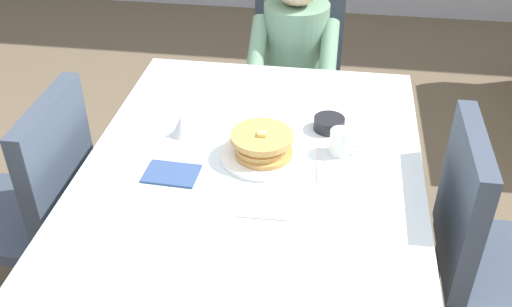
{
  "coord_description": "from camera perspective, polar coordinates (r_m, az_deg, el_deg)",
  "views": [
    {
      "loc": [
        0.24,
        -1.51,
        1.87
      ],
      "look_at": [
        0.01,
        0.02,
        0.79
      ],
      "focal_mm": 41.38,
      "sensor_mm": 36.0,
      "label": 1
    }
  ],
  "objects": [
    {
      "name": "diner_person",
      "position": [
        2.8,
        3.72,
        9.37
      ],
      "size": [
        0.4,
        0.43,
        1.12
      ],
      "rotation": [
        0.0,
        0.0,
        3.14
      ],
      "color": "gray",
      "rests_on": "ground"
    },
    {
      "name": "bowl_butter",
      "position": [
        2.11,
        7.08,
        2.89
      ],
      "size": [
        0.11,
        0.11,
        0.04
      ],
      "primitive_type": "cylinder",
      "color": "black",
      "rests_on": "dining_table_main"
    },
    {
      "name": "fork_left_of_plate",
      "position": [
        1.97,
        -4.96,
        -0.15
      ],
      "size": [
        0.02,
        0.18,
        0.0
      ],
      "primitive_type": "cube",
      "rotation": [
        0.0,
        0.0,
        1.54
      ],
      "color": "silver",
      "rests_on": "dining_table_main"
    },
    {
      "name": "chair_diner",
      "position": [
        3.0,
        3.91,
        8.25
      ],
      "size": [
        0.44,
        0.45,
        0.93
      ],
      "rotation": [
        0.0,
        0.0,
        3.14
      ],
      "color": "#384251",
      "rests_on": "ground"
    },
    {
      "name": "napkin_folded",
      "position": [
        1.9,
        -8.16,
        -1.94
      ],
      "size": [
        0.17,
        0.13,
        0.01
      ],
      "primitive_type": "cube",
      "rotation": [
        0.0,
        0.0,
        -0.04
      ],
      "color": "#334C7F",
      "rests_on": "dining_table_main"
    },
    {
      "name": "syrup_pitcher",
      "position": [
        2.07,
        -7.2,
        2.69
      ],
      "size": [
        0.08,
        0.08,
        0.07
      ],
      "color": "silver",
      "rests_on": "dining_table_main"
    },
    {
      "name": "breakfast_stack",
      "position": [
        1.93,
        0.61,
        0.95
      ],
      "size": [
        0.21,
        0.21,
        0.08
      ],
      "color": "tan",
      "rests_on": "plate_breakfast"
    },
    {
      "name": "knife_right_of_plate",
      "position": [
        1.93,
        6.1,
        -1.1
      ],
      "size": [
        0.03,
        0.2,
        0.0
      ],
      "primitive_type": "cube",
      "rotation": [
        0.0,
        0.0,
        1.65
      ],
      "color": "silver",
      "rests_on": "dining_table_main"
    },
    {
      "name": "cup_coffee",
      "position": [
        1.98,
        8.28,
        1.12
      ],
      "size": [
        0.11,
        0.08,
        0.08
      ],
      "color": "white",
      "rests_on": "dining_table_main"
    },
    {
      "name": "chair_right_side",
      "position": [
        2.09,
        21.16,
        -8.0
      ],
      "size": [
        0.45,
        0.44,
        0.93
      ],
      "rotation": [
        0.0,
        0.0,
        -1.57
      ],
      "color": "#384251",
      "rests_on": "ground"
    },
    {
      "name": "plate_breakfast",
      "position": [
        1.96,
        0.59,
        -0.15
      ],
      "size": [
        0.28,
        0.28,
        0.02
      ],
      "primitive_type": "cylinder",
      "color": "white",
      "rests_on": "dining_table_main"
    },
    {
      "name": "dining_table_main",
      "position": [
        1.96,
        -0.46,
        -3.7
      ],
      "size": [
        1.12,
        1.52,
        0.74
      ],
      "color": "silver",
      "rests_on": "ground"
    },
    {
      "name": "spoon_near_edge",
      "position": [
        1.72,
        0.62,
        -6.17
      ],
      "size": [
        0.15,
        0.02,
        0.0
      ],
      "primitive_type": "cube",
      "rotation": [
        0.0,
        0.0,
        0.03
      ],
      "color": "silver",
      "rests_on": "dining_table_main"
    },
    {
      "name": "chair_left_side",
      "position": [
        2.26,
        -20.2,
        -4.09
      ],
      "size": [
        0.45,
        0.44,
        0.93
      ],
      "rotation": [
        0.0,
        0.0,
        1.57
      ],
      "color": "#384251",
      "rests_on": "ground"
    }
  ]
}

